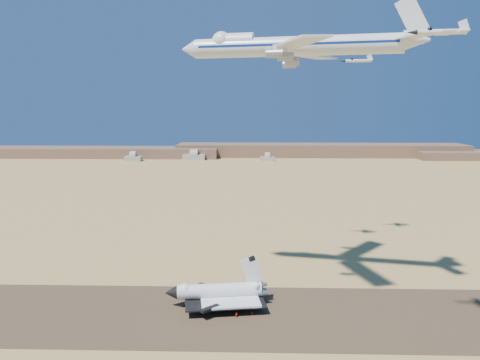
{
  "coord_description": "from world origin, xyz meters",
  "views": [
    {
      "loc": [
        21.78,
        -151.0,
        69.88
      ],
      "look_at": [
        17.09,
        8.0,
        45.51
      ],
      "focal_mm": 35.0,
      "sensor_mm": 36.0,
      "label": 1
    }
  ],
  "objects_px": {
    "carrier_747": "(288,46)",
    "shuttle": "(218,292)",
    "crew_c": "(252,313)",
    "chase_jet_a": "(440,32)",
    "chase_jet_e": "(312,51)",
    "chase_jet_f": "(358,61)",
    "crew_b": "(236,314)",
    "crew_a": "(245,310)"
  },
  "relations": [
    {
      "from": "crew_b",
      "to": "crew_a",
      "type": "bearing_deg",
      "value": -74.78
    },
    {
      "from": "crew_a",
      "to": "chase_jet_e",
      "type": "relative_size",
      "value": 0.11
    },
    {
      "from": "chase_jet_e",
      "to": "chase_jet_f",
      "type": "distance_m",
      "value": 30.47
    },
    {
      "from": "carrier_747",
      "to": "chase_jet_e",
      "type": "bearing_deg",
      "value": 84.81
    },
    {
      "from": "crew_c",
      "to": "chase_jet_e",
      "type": "relative_size",
      "value": 0.11
    },
    {
      "from": "carrier_747",
      "to": "crew_a",
      "type": "xyz_separation_m",
      "value": [
        -14.67,
        -18.14,
        -90.84
      ]
    },
    {
      "from": "shuttle",
      "to": "crew_b",
      "type": "bearing_deg",
      "value": -63.33
    },
    {
      "from": "chase_jet_a",
      "to": "chase_jet_e",
      "type": "relative_size",
      "value": 1.03
    },
    {
      "from": "chase_jet_a",
      "to": "chase_jet_f",
      "type": "height_order",
      "value": "chase_jet_f"
    },
    {
      "from": "crew_c",
      "to": "chase_jet_a",
      "type": "distance_m",
      "value": 103.59
    },
    {
      "from": "crew_b",
      "to": "chase_jet_e",
      "type": "xyz_separation_m",
      "value": [
        31.89,
        70.65,
        94.64
      ]
    },
    {
      "from": "chase_jet_a",
      "to": "chase_jet_e",
      "type": "height_order",
      "value": "chase_jet_e"
    },
    {
      "from": "carrier_747",
      "to": "chase_jet_e",
      "type": "height_order",
      "value": "carrier_747"
    },
    {
      "from": "chase_jet_a",
      "to": "chase_jet_e",
      "type": "xyz_separation_m",
      "value": [
        -20.53,
        96.68,
        6.62
      ]
    },
    {
      "from": "carrier_747",
      "to": "chase_jet_f",
      "type": "xyz_separation_m",
      "value": [
        38.93,
        66.19,
        1.43
      ]
    },
    {
      "from": "chase_jet_e",
      "to": "crew_b",
      "type": "bearing_deg",
      "value": -106.08
    },
    {
      "from": "crew_b",
      "to": "chase_jet_e",
      "type": "height_order",
      "value": "chase_jet_e"
    },
    {
      "from": "carrier_747",
      "to": "shuttle",
      "type": "bearing_deg",
      "value": -141.51
    },
    {
      "from": "crew_c",
      "to": "chase_jet_a",
      "type": "relative_size",
      "value": 0.11
    },
    {
      "from": "chase_jet_a",
      "to": "chase_jet_f",
      "type": "bearing_deg",
      "value": 93.18
    },
    {
      "from": "crew_a",
      "to": "chase_jet_f",
      "type": "relative_size",
      "value": 0.1
    },
    {
      "from": "carrier_747",
      "to": "chase_jet_a",
      "type": "xyz_separation_m",
      "value": [
        34.8,
        -48.22,
        -2.72
      ]
    },
    {
      "from": "crew_b",
      "to": "chase_jet_a",
      "type": "relative_size",
      "value": 0.12
    },
    {
      "from": "carrier_747",
      "to": "crew_c",
      "type": "height_order",
      "value": "carrier_747"
    },
    {
      "from": "crew_b",
      "to": "carrier_747",
      "type": "bearing_deg",
      "value": -77.19
    },
    {
      "from": "crew_a",
      "to": "chase_jet_e",
      "type": "distance_m",
      "value": 119.37
    },
    {
      "from": "carrier_747",
      "to": "crew_c",
      "type": "bearing_deg",
      "value": -109.4
    },
    {
      "from": "chase_jet_a",
      "to": "shuttle",
      "type": "bearing_deg",
      "value": 154.21
    },
    {
      "from": "crew_a",
      "to": "carrier_747",
      "type": "bearing_deg",
      "value": -25.86
    },
    {
      "from": "shuttle",
      "to": "crew_c",
      "type": "relative_size",
      "value": 21.99
    },
    {
      "from": "chase_jet_e",
      "to": "shuttle",
      "type": "bearing_deg",
      "value": -114.16
    },
    {
      "from": "chase_jet_a",
      "to": "chase_jet_e",
      "type": "distance_m",
      "value": 99.05
    },
    {
      "from": "crew_b",
      "to": "crew_c",
      "type": "bearing_deg",
      "value": -113.98
    },
    {
      "from": "shuttle",
      "to": "crew_b",
      "type": "height_order",
      "value": "shuttle"
    },
    {
      "from": "chase_jet_f",
      "to": "crew_b",
      "type": "bearing_deg",
      "value": -118.75
    },
    {
      "from": "shuttle",
      "to": "chase_jet_e",
      "type": "relative_size",
      "value": 2.48
    },
    {
      "from": "carrier_747",
      "to": "chase_jet_f",
      "type": "height_order",
      "value": "carrier_747"
    },
    {
      "from": "chase_jet_e",
      "to": "chase_jet_f",
      "type": "relative_size",
      "value": 0.93
    },
    {
      "from": "crew_c",
      "to": "chase_jet_f",
      "type": "height_order",
      "value": "chase_jet_f"
    },
    {
      "from": "shuttle",
      "to": "chase_jet_a",
      "type": "relative_size",
      "value": 2.42
    },
    {
      "from": "chase_jet_a",
      "to": "carrier_747",
      "type": "bearing_deg",
      "value": 131.06
    },
    {
      "from": "shuttle",
      "to": "chase_jet_e",
      "type": "xyz_separation_m",
      "value": [
        38.69,
        61.04,
        90.76
      ]
    }
  ]
}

